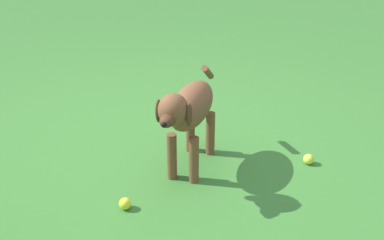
% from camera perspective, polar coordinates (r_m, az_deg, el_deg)
% --- Properties ---
extents(ground, '(14.00, 14.00, 0.00)m').
position_cam_1_polar(ground, '(3.05, -4.43, -4.41)').
color(ground, '#38722D').
extents(dog, '(0.47, 0.82, 0.60)m').
position_cam_1_polar(dog, '(2.72, -0.33, 1.22)').
color(dog, brown).
rests_on(dog, ground).
extents(tennis_ball_1, '(0.07, 0.07, 0.07)m').
position_cam_1_polar(tennis_ball_1, '(3.04, 13.91, -4.62)').
color(tennis_ball_1, '#D5E13F').
rests_on(tennis_ball_1, ground).
extents(tennis_ball_2, '(0.07, 0.07, 0.07)m').
position_cam_1_polar(tennis_ball_2, '(2.58, -8.08, -9.97)').
color(tennis_ball_2, yellow).
rests_on(tennis_ball_2, ground).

